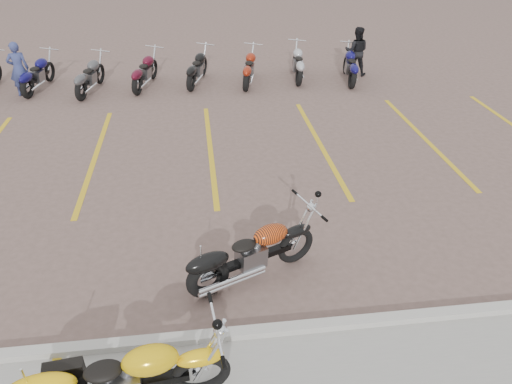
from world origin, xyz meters
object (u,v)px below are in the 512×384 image
at_px(flame_cruiser, 249,256).
at_px(person_b, 356,51).
at_px(yellow_cruiser, 119,379).
at_px(person_a, 19,69).

height_order(flame_cruiser, person_b, person_b).
bearing_deg(yellow_cruiser, person_a, 103.35).
bearing_deg(person_b, person_a, 22.18).
bearing_deg(yellow_cruiser, person_b, 55.58).
distance_m(yellow_cruiser, person_a, 12.29).
relative_size(flame_cruiser, person_a, 1.31).
bearing_deg(person_b, flame_cruiser, 83.10).
distance_m(person_a, person_b, 10.71).
bearing_deg(person_b, yellow_cruiser, 80.35).
bearing_deg(person_a, flame_cruiser, 107.63).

